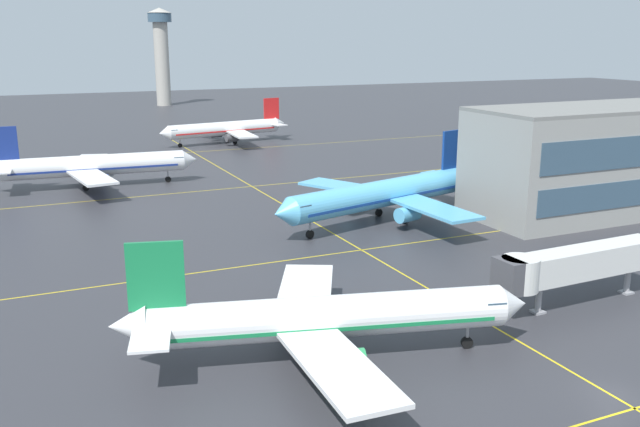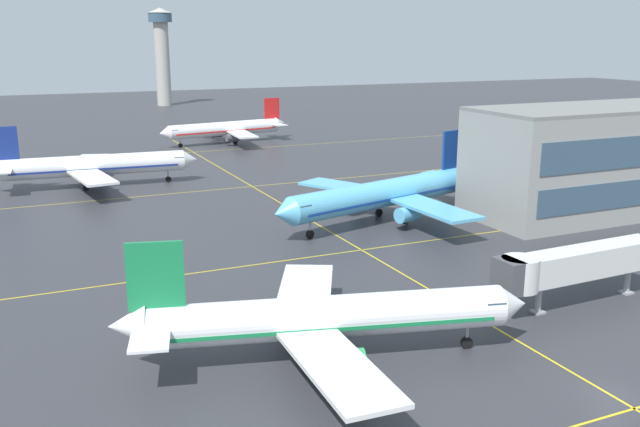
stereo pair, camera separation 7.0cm
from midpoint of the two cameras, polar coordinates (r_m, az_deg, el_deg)
The scene contains 8 objects.
ground_plane at distance 54.13m, azimuth 22.79°, elevation -13.59°, with size 600.00×600.00×0.00m, color #333338.
airliner_front_gate at distance 53.71m, azimuth 0.36°, elevation -8.54°, with size 32.21×27.43×10.14m.
airliner_second_row at distance 93.87m, azimuth 5.33°, elevation 1.63°, with size 35.88×30.56×11.30m.
airliner_third_row at distance 121.29m, azimuth -18.22°, elevation 3.75°, with size 34.44×29.62×10.70m.
airliner_far_left_stand at distance 165.91m, azimuth -7.76°, elevation 6.91°, with size 32.36×27.63×10.07m.
taxiway_markings at distance 99.15m, azimuth -1.92°, elevation 0.08°, with size 164.57×174.01×0.01m.
jet_bridge at distance 67.53m, azimuth 19.69°, elevation -4.03°, with size 18.37×3.50×5.58m.
control_tower at distance 264.13m, azimuth -12.92°, elevation 13.04°, with size 8.82×8.82×34.65m.
Camera 1 is at (-36.73, -31.52, 24.27)m, focal length 38.95 mm.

